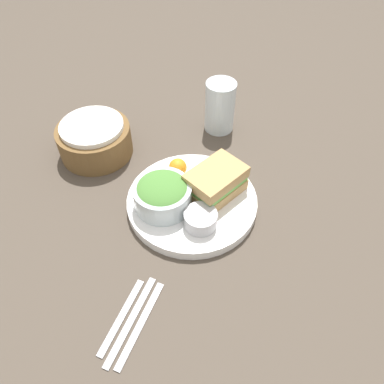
# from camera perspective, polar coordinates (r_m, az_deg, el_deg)

# --- Properties ---
(ground_plane) EXTENTS (4.00, 4.00, 0.00)m
(ground_plane) POSITION_cam_1_polar(r_m,az_deg,el_deg) (0.80, 0.00, -1.99)
(ground_plane) COLOR #4C4238
(plate) EXTENTS (0.27, 0.27, 0.02)m
(plate) POSITION_cam_1_polar(r_m,az_deg,el_deg) (0.80, 0.00, -1.49)
(plate) COLOR white
(plate) RESTS_ON ground_plane
(sandwich) EXTENTS (0.12, 0.09, 0.06)m
(sandwich) POSITION_cam_1_polar(r_m,az_deg,el_deg) (0.78, 3.62, 1.52)
(sandwich) COLOR tan
(sandwich) RESTS_ON plate
(salad_bowl) EXTENTS (0.12, 0.12, 0.06)m
(salad_bowl) POSITION_cam_1_polar(r_m,az_deg,el_deg) (0.75, -4.53, -0.24)
(salad_bowl) COLOR silver
(salad_bowl) RESTS_ON plate
(dressing_cup) EXTENTS (0.07, 0.07, 0.03)m
(dressing_cup) POSITION_cam_1_polar(r_m,az_deg,el_deg) (0.73, 1.31, -4.15)
(dressing_cup) COLOR #B7B7BC
(dressing_cup) RESTS_ON plate
(orange_wedge) EXTENTS (0.04, 0.04, 0.04)m
(orange_wedge) POSITION_cam_1_polar(r_m,az_deg,el_deg) (0.82, -2.18, 3.77)
(orange_wedge) COLOR orange
(orange_wedge) RESTS_ON plate
(drink_glass) EXTENTS (0.07, 0.07, 0.13)m
(drink_glass) POSITION_cam_1_polar(r_m,az_deg,el_deg) (0.96, 4.28, 12.86)
(drink_glass) COLOR silver
(drink_glass) RESTS_ON ground_plane
(bread_basket) EXTENTS (0.17, 0.17, 0.08)m
(bread_basket) POSITION_cam_1_polar(r_m,az_deg,el_deg) (0.92, -14.61, 7.81)
(bread_basket) COLOR brown
(bread_basket) RESTS_ON ground_plane
(fork) EXTENTS (0.15, 0.07, 0.01)m
(fork) POSITION_cam_1_polar(r_m,az_deg,el_deg) (0.67, -7.87, -19.30)
(fork) COLOR #B2B2B7
(fork) RESTS_ON ground_plane
(knife) EXTENTS (0.16, 0.07, 0.01)m
(knife) POSITION_cam_1_polar(r_m,az_deg,el_deg) (0.67, -9.30, -18.70)
(knife) COLOR #B2B2B7
(knife) RESTS_ON ground_plane
(spoon) EXTENTS (0.14, 0.06, 0.01)m
(spoon) POSITION_cam_1_polar(r_m,az_deg,el_deg) (0.68, -10.69, -18.10)
(spoon) COLOR #B2B2B7
(spoon) RESTS_ON ground_plane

